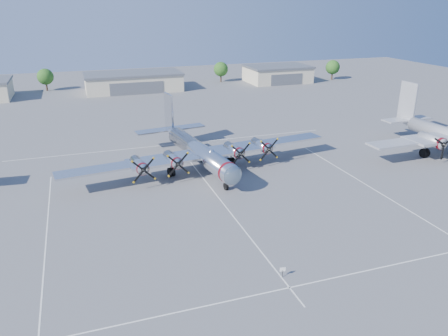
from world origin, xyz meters
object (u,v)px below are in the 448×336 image
object	(u,v)px
hangar_center	(133,82)
twin_engine_east	(441,151)
main_bomber_b29	(197,167)
hangar_east	(277,74)
tree_west	(45,77)
info_placard	(283,270)
tree_east	(221,69)
tree_far_east	(333,67)

from	to	relation	value
hangar_center	twin_engine_east	distance (m)	88.50
main_bomber_b29	twin_engine_east	bearing A→B (deg)	-16.00
hangar_east	tree_west	bearing A→B (deg)	173.72
hangar_center	info_placard	xyz separation A→B (m)	(0.10, -102.22, -1.95)
tree_east	twin_engine_east	world-z (taller)	tree_east
tree_east	main_bomber_b29	world-z (taller)	tree_east
hangar_east	tree_east	world-z (taller)	tree_east
tree_west	tree_far_east	xyz separation A→B (m)	(93.00, -10.00, 0.00)
hangar_east	tree_east	xyz separation A→B (m)	(-18.00, 6.04, 1.51)
tree_west	twin_engine_east	xyz separation A→B (m)	(69.28, -84.61, -4.22)
hangar_east	twin_engine_east	size ratio (longest dim) A/B	0.60
twin_engine_east	info_placard	world-z (taller)	twin_engine_east
hangar_center	twin_engine_east	world-z (taller)	twin_engine_east
tree_far_east	info_placard	xyz separation A→B (m)	(-67.90, -100.25, -3.46)
hangar_east	tree_west	xyz separation A→B (m)	(-73.00, 8.04, 1.51)
hangar_east	tree_east	size ratio (longest dim) A/B	3.10
hangar_east	main_bomber_b29	size ratio (longest dim) A/B	0.47
info_placard	tree_west	bearing A→B (deg)	113.11
tree_east	tree_far_east	size ratio (longest dim) A/B	1.00
tree_west	twin_engine_east	distance (m)	109.44
main_bomber_b29	info_placard	size ratio (longest dim) A/B	40.62
hangar_center	tree_far_east	bearing A→B (deg)	-1.65
hangar_east	hangar_center	bearing A→B (deg)	-180.00
hangar_center	hangar_east	world-z (taller)	same
hangar_center	hangar_east	bearing A→B (deg)	0.00
tree_far_east	twin_engine_east	size ratio (longest dim) A/B	0.19
tree_far_east	main_bomber_b29	size ratio (longest dim) A/B	0.15
tree_west	info_placard	xyz separation A→B (m)	(25.10, -110.25, -3.46)
main_bomber_b29	info_placard	world-z (taller)	main_bomber_b29
main_bomber_b29	twin_engine_east	distance (m)	44.28
hangar_center	main_bomber_b29	distance (m)	70.17
tree_west	info_placard	bearing A→B (deg)	-77.17
hangar_center	tree_west	distance (m)	26.30
hangar_east	info_placard	distance (m)	112.90
hangar_east	tree_far_east	world-z (taller)	tree_far_east
twin_engine_east	main_bomber_b29	bearing A→B (deg)	169.67
hangar_east	twin_engine_east	distance (m)	76.71
main_bomber_b29	hangar_center	bearing A→B (deg)	82.77
twin_engine_east	info_placard	size ratio (longest dim) A/B	31.51
hangar_east	tree_far_east	xyz separation A→B (m)	(20.00, -1.96, 1.51)
tree_east	main_bomber_b29	distance (m)	81.79
tree_east	tree_west	bearing A→B (deg)	177.92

